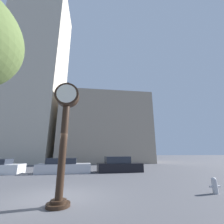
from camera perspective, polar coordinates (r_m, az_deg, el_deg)
The scene contains 7 objects.
ground_plane at distance 7.40m, azimuth -21.24°, elevation -28.33°, with size 200.00×200.00×0.00m, color #515156.
building_tall_tower at distance 37.40m, azimuth -26.48°, elevation 13.54°, with size 10.43×12.00×37.57m.
building_storefront_row at distance 31.50m, azimuth -2.91°, elevation -6.72°, with size 16.77×12.00×12.87m.
street_clock at distance 6.17m, azimuth -17.55°, elevation -5.06°, with size 0.95×0.82×4.68m.
car_silver at distance 15.27m, azimuth -17.90°, elevation -19.17°, with size 4.80×1.95×1.32m.
car_black at distance 15.48m, azimuth 2.63°, elevation -19.62°, with size 4.35×2.03×1.44m.
fire_hydrant_near at distance 8.97m, azimuth 34.48°, elevation -22.00°, with size 0.54×0.23×0.70m.
Camera 1 is at (1.42, -7.04, 1.80)m, focal length 24.00 mm.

